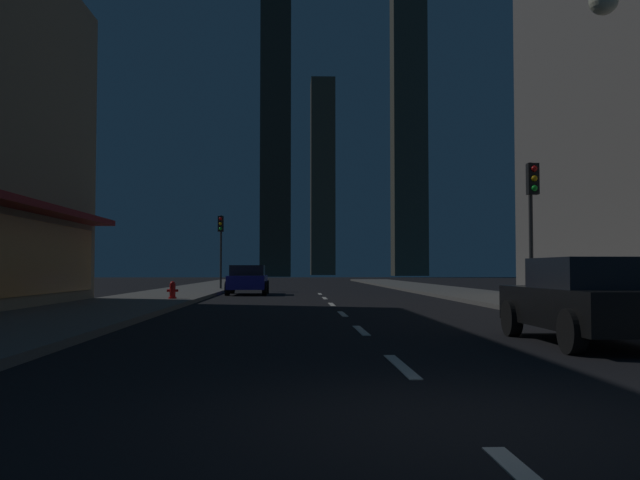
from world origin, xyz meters
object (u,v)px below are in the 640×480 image
car_parked_near (591,300)px  car_parked_far (248,280)px  traffic_light_near_right (532,202)px  traffic_light_far_left (221,235)px  fire_hydrant_far_left (173,291)px

car_parked_near → car_parked_far: same height
car_parked_near → car_parked_far: bearing=107.5°
traffic_light_near_right → car_parked_near: bearing=-103.1°
traffic_light_far_left → car_parked_far: bearing=-70.7°
car_parked_near → traffic_light_near_right: 8.71m
fire_hydrant_far_left → traffic_light_far_left: bearing=88.3°
car_parked_far → traffic_light_near_right: (9.10, -14.76, 2.45)m
car_parked_near → fire_hydrant_far_left: 17.58m
car_parked_far → traffic_light_far_left: traffic_light_far_left is taller
car_parked_far → traffic_light_near_right: bearing=-58.3°
traffic_light_far_left → fire_hydrant_far_left: bearing=-91.7°
car_parked_near → fire_hydrant_far_left: (-9.50, 14.79, -0.29)m
fire_hydrant_far_left → traffic_light_far_left: (0.40, 13.53, 2.74)m
car_parked_far → traffic_light_far_left: size_ratio=1.01×
fire_hydrant_far_left → traffic_light_far_left: 13.81m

